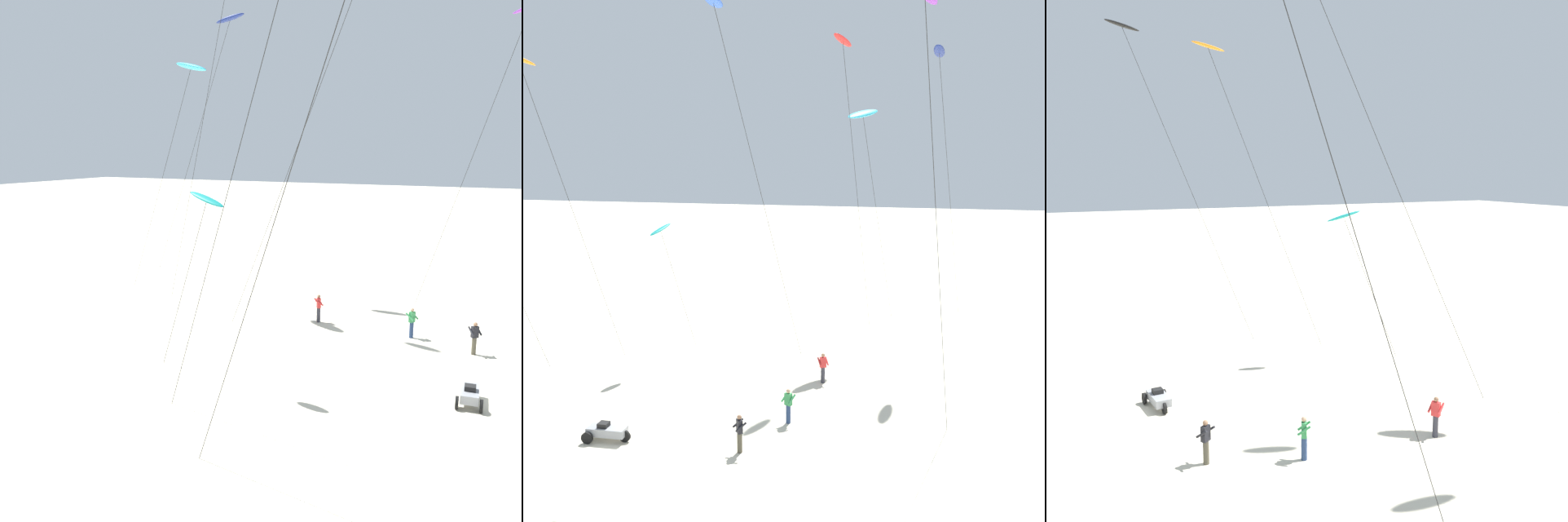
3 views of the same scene
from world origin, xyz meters
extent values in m
plane|color=beige|center=(0.00, 0.00, 0.00)|extent=(260.00, 260.00, 0.00)
cylinder|color=#262626|center=(-7.08, 6.68, 8.50)|extent=(1.59, 6.18, 17.02)
ellipsoid|color=#33BFE0|center=(7.38, 17.20, 15.02)|extent=(2.18, 3.29, 1.13)
cylinder|color=#262626|center=(8.19, 20.41, 7.45)|extent=(1.66, 6.44, 14.91)
cylinder|color=#262626|center=(12.66, 1.18, 8.77)|extent=(1.44, 5.57, 17.54)
ellipsoid|color=teal|center=(-3.48, 9.65, 8.02)|extent=(0.88, 1.97, 0.77)
cylinder|color=#262626|center=(-3.10, 11.17, 3.97)|extent=(0.80, 3.06, 7.96)
ellipsoid|color=navy|center=(12.01, 16.95, 18.66)|extent=(0.77, 2.26, 0.68)
cylinder|color=#262626|center=(13.04, 21.00, 9.28)|extent=(2.09, 8.14, 18.56)
ellipsoid|color=red|center=(6.51, 14.15, 19.08)|extent=(1.15, 1.94, 0.75)
cylinder|color=#262626|center=(7.19, 16.82, 9.50)|extent=(1.39, 5.37, 19.00)
ellipsoid|color=blue|center=(2.22, 4.35, 19.27)|extent=(0.90, 2.27, 0.32)
cylinder|color=#262626|center=(3.30, 8.58, 9.59)|extent=(2.19, 8.50, 19.19)
cylinder|color=#33333D|center=(6.71, 8.28, 0.44)|extent=(0.22, 0.22, 0.88)
cube|color=red|center=(6.71, 8.28, 1.17)|extent=(0.39, 0.35, 0.58)
sphere|color=#9E7051|center=(6.71, 8.28, 1.57)|extent=(0.20, 0.20, 0.20)
cylinder|color=red|center=(6.90, 8.40, 1.22)|extent=(0.33, 0.48, 0.39)
cylinder|color=red|center=(6.52, 8.17, 1.22)|extent=(0.33, 0.48, 0.39)
cylinder|color=navy|center=(6.20, 2.76, 0.44)|extent=(0.22, 0.22, 0.88)
cube|color=#338C4C|center=(6.20, 2.76, 1.17)|extent=(0.39, 0.33, 0.58)
sphere|color=tan|center=(6.20, 2.76, 1.57)|extent=(0.20, 0.20, 0.20)
cylinder|color=#338C4C|center=(6.40, 2.66, 1.22)|extent=(0.30, 0.49, 0.39)
cylinder|color=#338C4C|center=(6.00, 2.85, 1.22)|extent=(0.30, 0.49, 0.39)
cylinder|color=#4C4738|center=(4.97, -0.58, 0.44)|extent=(0.22, 0.22, 0.88)
cube|color=black|center=(4.97, -0.58, 1.17)|extent=(0.36, 0.39, 0.58)
sphere|color=#9E7051|center=(4.97, -0.58, 1.57)|extent=(0.20, 0.20, 0.20)
cylinder|color=black|center=(5.10, -0.76, 1.22)|extent=(0.46, 0.37, 0.39)
cylinder|color=black|center=(4.84, -0.40, 1.22)|extent=(0.46, 0.37, 0.39)
cube|color=gray|center=(-0.99, -1.05, 0.44)|extent=(1.75, 0.84, 0.36)
cube|color=black|center=(-1.14, -1.06, 0.72)|extent=(0.48, 0.48, 0.20)
cylinder|color=black|center=(-0.19, -0.98, 0.26)|extent=(0.53, 0.16, 0.52)
cylinder|color=black|center=(-1.75, -0.66, 0.26)|extent=(0.53, 0.16, 0.52)
cylinder|color=black|center=(-1.68, -1.56, 0.26)|extent=(0.53, 0.16, 0.52)
camera|label=1|loc=(-24.33, -2.99, 10.20)|focal=39.87mm
camera|label=2|loc=(13.06, -23.29, 12.23)|focal=42.19mm
camera|label=3|loc=(24.97, -6.01, 10.60)|focal=41.47mm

